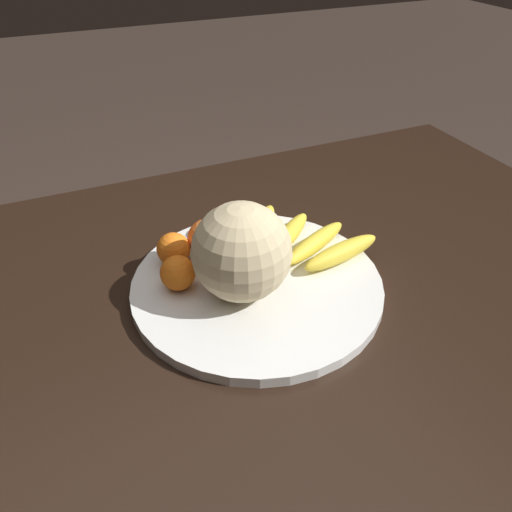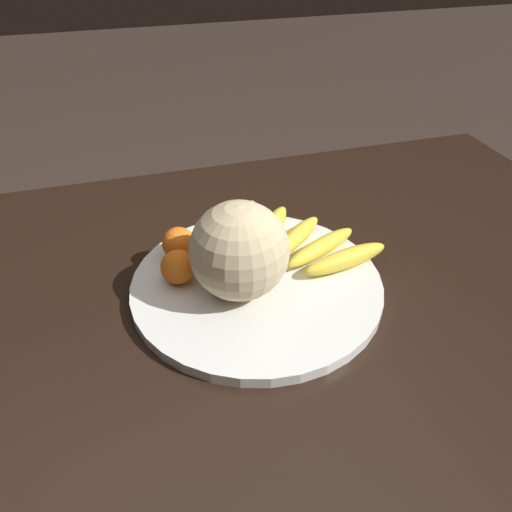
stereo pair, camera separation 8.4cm
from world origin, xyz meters
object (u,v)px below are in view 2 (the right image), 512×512
Objects in this scene: orange_front_right at (213,235)px; produce_tag at (198,266)px; kitchen_table at (272,325)px; banana_bunch at (295,239)px; orange_back_left at (233,222)px; orange_front_left at (179,243)px; melon at (239,251)px; orange_mid_center at (178,267)px; fruit_bowl at (256,283)px; orange_back_right at (251,237)px.

produce_tag is (0.04, 0.04, -0.03)m from orange_front_right.
kitchen_table is at bearing 157.53° from produce_tag.
banana_bunch reaches higher than produce_tag.
orange_back_left is 0.12m from produce_tag.
orange_front_left is at bearing 20.72° from orange_back_left.
orange_mid_center is (0.09, -0.05, -0.05)m from melon.
fruit_bowl is at bearing -149.16° from melon.
orange_back_left is at bearing -71.41° from orange_back_right.
orange_mid_center is 0.75× the size of produce_tag.
orange_front_left is at bearing -56.13° from melon.
orange_back_left reaches higher than orange_back_right.
orange_front_left is (0.21, -0.03, 0.01)m from banana_bunch.
orange_back_left is 1.02× the size of orange_back_right.
orange_front_right is 1.23× the size of orange_back_right.
orange_mid_center is at bearing 79.83° from orange_front_left.
fruit_bowl is 7.29× the size of orange_back_left.
kitchen_table is 5.34× the size of banana_bunch.
banana_bunch is at bearing 169.54° from orange_back_right.
melon is at bearing 150.53° from orange_mid_center.
kitchen_table is at bearing -165.66° from melon.
produce_tag reaches higher than kitchen_table.
orange_back_right is 0.73× the size of produce_tag.
kitchen_table is 0.21m from melon.
orange_back_right is (-0.07, 0.02, -0.01)m from orange_front_right.
kitchen_table is 25.04× the size of orange_mid_center.
orange_back_left is at bearing -159.28° from orange_front_left.
banana_bunch is at bearing -143.73° from fruit_bowl.
orange_back_right is (-0.15, -0.05, -0.00)m from orange_mid_center.
orange_back_right is at bearing -160.56° from produce_tag.
banana_bunch is at bearing -170.31° from orange_mid_center.
melon is 0.13m from orange_back_right.
fruit_bowl is at bearing 165.47° from orange_mid_center.
orange_front_right is at bearing -179.97° from orange_front_left.
orange_front_right is at bearing -12.62° from orange_back_right.
melon reaches higher than orange_back_right.
orange_mid_center is (0.16, -0.04, 0.15)m from kitchen_table.
orange_back_right is at bearing 108.59° from orange_back_left.
orange_front_left reaches higher than fruit_bowl.
fruit_bowl is (0.03, -0.00, 0.11)m from kitchen_table.
orange_front_right reaches higher than banana_bunch.
kitchen_table is 0.17m from banana_bunch.
produce_tag is at bearing -142.19° from orange_mid_center.
orange_mid_center is at bearing -14.53° from fruit_bowl.
orange_front_right reaches higher than orange_mid_center.
banana_bunch is 4.69× the size of orange_mid_center.
orange_front_left and orange_back_left have the same top height.
produce_tag is at bearing 12.79° from orange_back_right.
orange_mid_center is at bearing 41.74° from orange_back_left.
orange_front_right reaches higher than orange_front_left.
orange_mid_center is at bearing 20.37° from orange_back_right.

